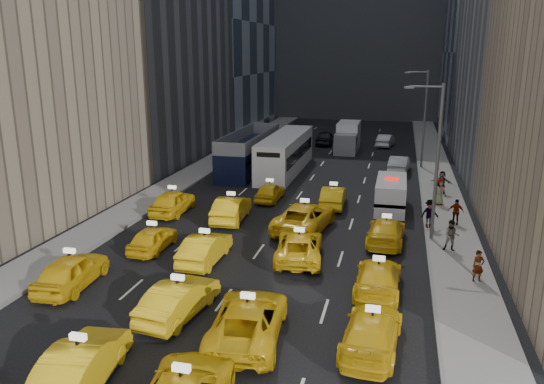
{
  "coord_description": "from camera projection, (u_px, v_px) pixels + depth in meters",
  "views": [
    {
      "loc": [
        7.13,
        -18.35,
        10.73
      ],
      "look_at": [
        -0.51,
        13.21,
        2.0
      ],
      "focal_mm": 35.0,
      "sensor_mm": 36.0,
      "label": 1
    }
  ],
  "objects": [
    {
      "name": "city_bus",
      "position": [
        286.0,
        153.0,
        47.92
      ],
      "size": [
        3.92,
        13.18,
        3.35
      ],
      "rotation": [
        0.0,
        0.0,
        0.09
      ],
      "color": "white",
      "rests_on": "ground"
    },
    {
      "name": "double_decker",
      "position": [
        250.0,
        152.0,
        48.27
      ],
      "size": [
        3.76,
        12.38,
        3.55
      ],
      "rotation": [
        0.0,
        0.0,
        -0.08
      ],
      "color": "black",
      "rests_on": "ground"
    },
    {
      "name": "sidewalk_west",
      "position": [
        195.0,
        173.0,
        47.46
      ],
      "size": [
        3.0,
        90.0,
        0.15
      ],
      "primitive_type": "cube",
      "color": "gray",
      "rests_on": "ground"
    },
    {
      "name": "taxi_17",
      "position": [
        333.0,
        197.0,
        37.33
      ],
      "size": [
        1.67,
        4.46,
        1.45
      ],
      "primitive_type": "imported",
      "rotation": [
        0.0,
        0.0,
        3.17
      ],
      "color": "yellow",
      "rests_on": "ground"
    },
    {
      "name": "streetlight_near",
      "position": [
        436.0,
        158.0,
        29.53
      ],
      "size": [
        2.15,
        0.22,
        9.0
      ],
      "color": "#595B60",
      "rests_on": "ground"
    },
    {
      "name": "pedestrian_1",
      "position": [
        452.0,
        236.0,
        28.61
      ],
      "size": [
        0.89,
        0.54,
        1.74
      ],
      "primitive_type": "imported",
      "rotation": [
        0.0,
        0.0,
        -0.1
      ],
      "color": "gray",
      "rests_on": "sidewalk_east"
    },
    {
      "name": "misc_car_2",
      "position": [
        351.0,
        133.0,
        66.02
      ],
      "size": [
        2.06,
        4.97,
        1.44
      ],
      "primitive_type": "imported",
      "rotation": [
        0.0,
        0.0,
        3.13
      ],
      "color": "slate",
      "rests_on": "ground"
    },
    {
      "name": "misc_car_4",
      "position": [
        385.0,
        140.0,
        60.65
      ],
      "size": [
        2.08,
        4.48,
        1.42
      ],
      "primitive_type": "imported",
      "rotation": [
        0.0,
        0.0,
        3.01
      ],
      "color": "#B3B5BB",
      "rests_on": "ground"
    },
    {
      "name": "taxi_10",
      "position": [
        299.0,
        246.0,
        27.93
      ],
      "size": [
        3.0,
        5.38,
        1.42
      ],
      "primitive_type": "imported",
      "rotation": [
        0.0,
        0.0,
        3.27
      ],
      "color": "yellow",
      "rests_on": "ground"
    },
    {
      "name": "taxi_16",
      "position": [
        270.0,
        192.0,
        38.84
      ],
      "size": [
        1.66,
        3.92,
        1.32
      ],
      "primitive_type": "imported",
      "rotation": [
        0.0,
        0.0,
        3.12
      ],
      "color": "yellow",
      "rests_on": "ground"
    },
    {
      "name": "ground",
      "position": [
        208.0,
        321.0,
        21.63
      ],
      "size": [
        160.0,
        160.0,
        0.0
      ],
      "primitive_type": "plane",
      "color": "black",
      "rests_on": "ground"
    },
    {
      "name": "curb_east",
      "position": [
        420.0,
        185.0,
        43.02
      ],
      "size": [
        0.15,
        90.0,
        0.18
      ],
      "primitive_type": "cube",
      "color": "slate",
      "rests_on": "ground"
    },
    {
      "name": "misc_car_0",
      "position": [
        399.0,
        164.0,
        47.83
      ],
      "size": [
        2.0,
        4.7,
        1.51
      ],
      "primitive_type": "imported",
      "rotation": [
        0.0,
        0.0,
        3.05
      ],
      "color": "#B4B7BD",
      "rests_on": "ground"
    },
    {
      "name": "sidewalk_east",
      "position": [
        439.0,
        187.0,
        42.69
      ],
      "size": [
        3.0,
        90.0,
        0.15
      ],
      "primitive_type": "cube",
      "color": "gray",
      "rests_on": "ground"
    },
    {
      "name": "taxi_8",
      "position": [
        153.0,
        238.0,
        29.2
      ],
      "size": [
        1.6,
        3.95,
        1.35
      ],
      "primitive_type": "imported",
      "rotation": [
        0.0,
        0.0,
        3.14
      ],
      "color": "yellow",
      "rests_on": "ground"
    },
    {
      "name": "pedestrian_2",
      "position": [
        430.0,
        214.0,
        32.39
      ],
      "size": [
        1.25,
        0.89,
        1.78
      ],
      "primitive_type": "imported",
      "rotation": [
        0.0,
        0.0,
        0.4
      ],
      "color": "gray",
      "rests_on": "sidewalk_east"
    },
    {
      "name": "taxi_15",
      "position": [
        386.0,
        231.0,
        30.22
      ],
      "size": [
        2.2,
        4.98,
        1.42
      ],
      "primitive_type": "imported",
      "rotation": [
        0.0,
        0.0,
        3.1
      ],
      "color": "yellow",
      "rests_on": "ground"
    },
    {
      "name": "taxi_5",
      "position": [
        179.0,
        299.0,
        21.91
      ],
      "size": [
        2.19,
        4.76,
        1.51
      ],
      "primitive_type": "imported",
      "rotation": [
        0.0,
        0.0,
        3.01
      ],
      "color": "yellow",
      "rests_on": "ground"
    },
    {
      "name": "taxi_14",
      "position": [
        304.0,
        217.0,
        32.44
      ],
      "size": [
        3.51,
        6.31,
        1.67
      ],
      "primitive_type": "imported",
      "rotation": [
        0.0,
        0.0,
        3.01
      ],
      "color": "yellow",
      "rests_on": "ground"
    },
    {
      "name": "taxi_4",
      "position": [
        72.0,
        271.0,
        24.61
      ],
      "size": [
        2.18,
        4.76,
        1.58
      ],
      "primitive_type": "imported",
      "rotation": [
        0.0,
        0.0,
        3.21
      ],
      "color": "yellow",
      "rests_on": "ground"
    },
    {
      "name": "taxi_1",
      "position": [
        81.0,
        364.0,
        17.32
      ],
      "size": [
        2.19,
        4.92,
        1.57
      ],
      "primitive_type": "imported",
      "rotation": [
        0.0,
        0.0,
        3.26
      ],
      "color": "yellow",
      "rests_on": "ground"
    },
    {
      "name": "misc_car_1",
      "position": [
        283.0,
        140.0,
        61.13
      ],
      "size": [
        2.82,
        5.34,
        1.43
      ],
      "primitive_type": "imported",
      "rotation": [
        0.0,
        0.0,
        3.05
      ],
      "color": "black",
      "rests_on": "ground"
    },
    {
      "name": "taxi_12",
      "position": [
        173.0,
        202.0,
        35.79
      ],
      "size": [
        1.99,
        4.75,
        1.6
      ],
      "primitive_type": "imported",
      "rotation": [
        0.0,
        0.0,
        3.16
      ],
      "color": "yellow",
      "rests_on": "ground"
    },
    {
      "name": "pedestrian_0",
      "position": [
        478.0,
        266.0,
        24.86
      ],
      "size": [
        0.63,
        0.49,
        1.53
      ],
      "primitive_type": "imported",
      "rotation": [
        0.0,
        0.0,
        0.25
      ],
      "color": "gray",
      "rests_on": "sidewalk_east"
    },
    {
      "name": "taxi_7",
      "position": [
        372.0,
        332.0,
        19.48
      ],
      "size": [
        2.33,
        5.01,
        1.42
      ],
      "primitive_type": "imported",
      "rotation": [
        0.0,
        0.0,
        3.07
      ],
      "color": "yellow",
      "rests_on": "ground"
    },
    {
      "name": "pedestrian_5",
      "position": [
        442.0,
        182.0,
        40.23
      ],
      "size": [
        1.65,
        0.89,
        1.71
      ],
      "primitive_type": "imported",
      "rotation": [
        0.0,
        0.0,
        -0.29
      ],
      "color": "gray",
      "rests_on": "sidewalk_east"
    },
    {
      "name": "curb_west",
      "position": [
        210.0,
        173.0,
        47.13
      ],
      "size": [
        0.15,
        90.0,
        0.18
      ],
      "primitive_type": "cube",
      "color": "slate",
      "rests_on": "ground"
    },
    {
      "name": "taxi_9",
      "position": [
        205.0,
        248.0,
        27.58
      ],
      "size": [
        1.6,
        4.51,
        1.48
      ],
      "primitive_type": "imported",
      "rotation": [
        0.0,
        0.0,
        3.13
      ],
      "color": "yellow",
      "rests_on": "ground"
    },
    {
      "name": "streetlight_far",
      "position": [
        423.0,
        116.0,
        48.31
      ],
      "size": [
        2.15,
        0.22,
        9.0
      ],
      "color": "#595B60",
      "rests_on": "ground"
    },
    {
      "name": "pedestrian_4",
      "position": [
        440.0,
        192.0,
        37.25
      ],
      "size": [
        1.02,
        0.82,
        1.84
      ],
      "primitive_type": "imported",
      "rotation": [
        0.0,
        0.0,
        0.42
      ],
      "color": "gray",
      "rests_on": "sidewalk_east"
    },
    {
      "name": "nypd_van",
      "position": [
        391.0,
        195.0,
        36.75
      ],
      "size": [
        2.15,
        5.28,
        2.25
      ],
      "rotation": [
        0.0,
        0.0,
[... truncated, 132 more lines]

